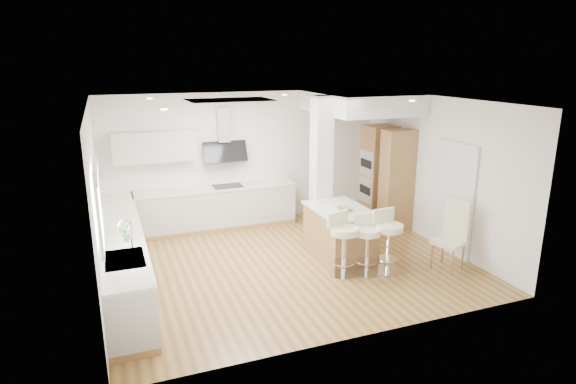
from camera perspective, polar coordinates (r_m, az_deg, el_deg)
name	(u,v)px	position (r m, az deg, el deg)	size (l,w,h in m)	color
ground	(288,263)	(8.52, 0.00, -8.40)	(6.00, 6.00, 0.00)	#A0763B
ceiling	(288,263)	(8.52, 0.00, -8.40)	(6.00, 5.00, 0.02)	white
wall_back	(246,158)	(10.37, -4.96, 4.02)	(6.00, 0.04, 2.80)	white
wall_left	(96,204)	(7.56, -21.75, -1.37)	(0.04, 5.00, 2.80)	white
wall_right	(436,171)	(9.52, 17.13, 2.36)	(0.04, 5.00, 2.80)	white
skylight	(231,102)	(8.15, -6.83, 10.60)	(4.10, 2.10, 0.06)	white
window_left	(98,201)	(6.61, -21.63, -1.01)	(0.06, 1.28, 1.07)	silver
doorway_right	(454,200)	(9.15, 19.09, -0.91)	(0.05, 1.00, 2.10)	#474138
counter_left	(123,255)	(8.08, -18.95, -7.13)	(0.63, 4.50, 1.35)	#AA7B48
counter_back	(208,197)	(10.06, -9.44, -0.62)	(3.62, 0.63, 2.50)	#AA7B48
pillar	(321,169)	(9.30, 3.95, 2.72)	(0.35, 0.35, 2.80)	white
soffit	(360,103)	(9.99, 8.54, 10.44)	(1.78, 2.20, 0.40)	white
oven_column	(385,177)	(10.39, 11.44, 1.81)	(0.63, 1.21, 2.10)	#AA7B48
peninsula	(340,231)	(8.81, 6.15, -4.60)	(0.95, 1.43, 0.93)	#AA7B48
bar_stool_a	(343,241)	(7.89, 6.57, -5.81)	(0.58, 0.58, 1.06)	silver
bar_stool_b	(367,241)	(8.03, 9.33, -5.78)	(0.55, 0.55, 1.01)	silver
bar_stool_c	(388,238)	(8.15, 11.75, -5.34)	(0.52, 0.52, 1.06)	silver
dining_chair	(452,232)	(8.57, 18.92, -4.52)	(0.61, 0.61, 1.20)	#EEE7C2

